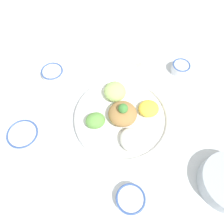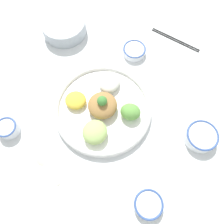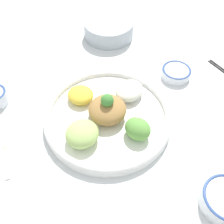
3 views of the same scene
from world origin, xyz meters
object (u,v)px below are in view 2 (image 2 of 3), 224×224
Objects in this scene: sauce_bowl_dark at (7,128)px; chopsticks_pair_near at (175,40)px; sauce_bowl_red at (148,204)px; side_serving_bowl at (64,26)px; rice_bowl_plain at (134,51)px; salad_platter at (103,108)px; rice_bowl_blue at (201,136)px; serving_spoon_main at (45,165)px.

sauce_bowl_dark is 0.81m from chopsticks_pair_near.
sauce_bowl_red is 0.82m from side_serving_bowl.
rice_bowl_plain is at bearing -32.89° from side_serving_bowl.
salad_platter is 0.37m from sauce_bowl_dark.
rice_bowl_blue is at bearing 35.78° from sauce_bowl_red.
sauce_bowl_dark is at bearing -155.87° from rice_bowl_plain.
rice_bowl_blue is (0.25, 0.18, 0.01)m from sauce_bowl_red.
side_serving_bowl is (-0.28, 0.18, 0.02)m from rice_bowl_plain.
chopsticks_pair_near is at bearing 20.18° from sauce_bowl_dark.
rice_bowl_blue reaches higher than chopsticks_pair_near.
rice_bowl_blue is 0.87× the size of serving_spoon_main.
sauce_bowl_red is at bearing -144.22° from rice_bowl_blue.
rice_bowl_blue is 1.47× the size of sauce_bowl_dark.
sauce_bowl_dark is 0.20m from serving_spoon_main.
rice_bowl_blue is at bearing -71.40° from rice_bowl_plain.
salad_platter is at bearing -127.84° from rice_bowl_plain.
rice_bowl_plain is 0.34m from side_serving_bowl.
salad_platter is 2.81× the size of serving_spoon_main.
sauce_bowl_dark is 0.80× the size of rice_bowl_plain.
serving_spoon_main is at bearing 147.82° from sauce_bowl_red.
rice_bowl_blue is 0.47m from chopsticks_pair_near.
side_serving_bowl reaches higher than rice_bowl_blue.
side_serving_bowl is (-0.43, 0.61, 0.01)m from rice_bowl_blue.
serving_spoon_main is (-0.58, 0.02, -0.02)m from rice_bowl_blue.
salad_platter is 3.84× the size of rice_bowl_plain.
side_serving_bowl is at bearing 102.51° from salad_platter.
side_serving_bowl reaches higher than rice_bowl_plain.
sauce_bowl_red is (0.08, -0.37, -0.01)m from salad_platter.
sauce_bowl_red is 0.31m from rice_bowl_blue.
rice_bowl_plain is (-0.14, 0.43, -0.01)m from rice_bowl_blue.
sauce_bowl_dark is at bearing -122.15° from side_serving_bowl.
serving_spoon_main is (-0.64, -0.44, -0.00)m from chopsticks_pair_near.
rice_bowl_plain is (0.19, 0.24, -0.01)m from salad_platter.
chopsticks_pair_near is (0.31, 0.64, -0.02)m from sauce_bowl_red.
serving_spoon_main is at bearing 177.70° from rice_bowl_blue.
sauce_bowl_dark is 0.59× the size of serving_spoon_main.
sauce_bowl_red reaches higher than rice_bowl_plain.
salad_platter reaches higher than sauce_bowl_dark.
sauce_bowl_red reaches higher than serving_spoon_main.
rice_bowl_blue reaches higher than serving_spoon_main.
rice_bowl_blue is at bearing 126.88° from chopsticks_pair_near.
sauce_bowl_red is at bearing -100.00° from rice_bowl_plain.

